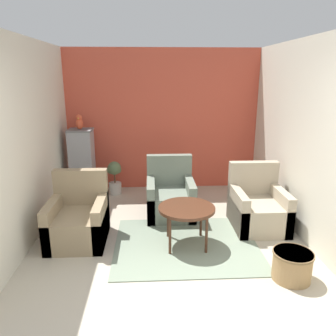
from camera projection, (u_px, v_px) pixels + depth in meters
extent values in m
plane|color=#B2A893|center=(179.00, 323.00, 2.97)|extent=(20.00, 20.00, 0.00)
cube|color=#C64C38|center=(163.00, 121.00, 6.27)|extent=(3.74, 0.06, 2.65)
cube|color=beige|center=(29.00, 141.00, 4.33)|extent=(0.06, 3.78, 2.65)
cube|color=beige|center=(301.00, 138.00, 4.52)|extent=(0.06, 3.78, 2.65)
cube|color=gray|center=(186.00, 244.00, 4.34)|extent=(1.87, 1.57, 0.01)
cylinder|color=#472819|center=(187.00, 208.00, 4.20)|extent=(0.73, 0.73, 0.04)
cylinder|color=#472819|center=(170.00, 236.00, 4.05)|extent=(0.04, 0.04, 0.50)
cylinder|color=#472819|center=(206.00, 235.00, 4.07)|extent=(0.04, 0.04, 0.50)
cylinder|color=#472819|center=(168.00, 220.00, 4.48)|extent=(0.04, 0.04, 0.50)
cylinder|color=#472819|center=(201.00, 220.00, 4.51)|extent=(0.04, 0.04, 0.50)
cube|color=#8E7A5B|center=(78.00, 227.00, 4.38)|extent=(0.74, 0.83, 0.41)
cube|color=#8E7A5B|center=(81.00, 187.00, 4.59)|extent=(0.74, 0.14, 0.50)
cube|color=#8E7A5B|center=(54.00, 222.00, 4.34)|extent=(0.12, 0.83, 0.59)
cube|color=#8E7A5B|center=(101.00, 221.00, 4.37)|extent=(0.12, 0.83, 0.59)
cube|color=tan|center=(258.00, 214.00, 4.78)|extent=(0.74, 0.83, 0.41)
cube|color=tan|center=(253.00, 178.00, 4.99)|extent=(0.74, 0.14, 0.50)
cube|color=tan|center=(238.00, 209.00, 4.75)|extent=(0.12, 0.83, 0.59)
cube|color=tan|center=(279.00, 208.00, 4.78)|extent=(0.12, 0.83, 0.59)
cube|color=slate|center=(170.00, 203.00, 5.21)|extent=(0.74, 0.83, 0.41)
cube|color=slate|center=(169.00, 170.00, 5.42)|extent=(0.74, 0.14, 0.50)
cube|color=slate|center=(151.00, 198.00, 5.17)|extent=(0.12, 0.83, 0.59)
cube|color=slate|center=(190.00, 198.00, 5.20)|extent=(0.12, 0.83, 0.59)
cube|color=slate|center=(85.00, 193.00, 6.09)|extent=(0.45, 0.45, 0.11)
cube|color=#939399|center=(82.00, 161.00, 5.92)|extent=(0.41, 0.41, 1.11)
cube|color=slate|center=(80.00, 130.00, 5.76)|extent=(0.43, 0.43, 0.03)
ellipsoid|color=#D14C2D|center=(79.00, 124.00, 5.73)|extent=(0.12, 0.15, 0.20)
sphere|color=#D14C2D|center=(79.00, 118.00, 5.68)|extent=(0.11, 0.11, 0.11)
cone|color=gold|center=(78.00, 118.00, 5.64)|extent=(0.05, 0.05, 0.05)
cone|color=#D14C2D|center=(80.00, 124.00, 5.80)|extent=(0.06, 0.13, 0.17)
cylinder|color=beige|center=(115.00, 188.00, 6.19)|extent=(0.24, 0.24, 0.21)
cylinder|color=brown|center=(115.00, 178.00, 6.13)|extent=(0.03, 0.03, 0.20)
sphere|color=#566B47|center=(114.00, 168.00, 6.08)|extent=(0.25, 0.25, 0.25)
sphere|color=#566B47|center=(111.00, 170.00, 6.12)|extent=(0.15, 0.15, 0.15)
sphere|color=#566B47|center=(118.00, 170.00, 6.08)|extent=(0.14, 0.14, 0.14)
cylinder|color=#A37F51|center=(292.00, 266.00, 3.58)|extent=(0.42, 0.42, 0.33)
cylinder|color=brown|center=(293.00, 253.00, 3.53)|extent=(0.44, 0.44, 0.02)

